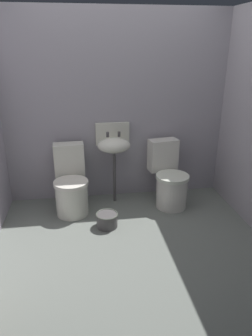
{
  "coord_description": "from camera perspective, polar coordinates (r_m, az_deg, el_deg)",
  "views": [
    {
      "loc": [
        -0.43,
        -2.66,
        1.88
      ],
      "look_at": [
        0.0,
        0.27,
        0.7
      ],
      "focal_mm": 33.2,
      "sensor_mm": 36.0,
      "label": 1
    }
  ],
  "objects": [
    {
      "name": "toilet_left",
      "position": [
        3.74,
        -10.04,
        -3.25
      ],
      "size": [
        0.42,
        0.61,
        0.78
      ],
      "rotation": [
        0.0,
        0.0,
        3.19
      ],
      "color": "silver",
      "rests_on": "ground"
    },
    {
      "name": "wall_back",
      "position": [
        3.9,
        -1.9,
        10.83
      ],
      "size": [
        3.13,
        0.1,
        2.29
      ],
      "primitive_type": "cube",
      "color": "#9C96A0",
      "rests_on": "ground"
    },
    {
      "name": "toilet_right",
      "position": [
        3.88,
        7.9,
        -2.17
      ],
      "size": [
        0.47,
        0.65,
        0.78
      ],
      "rotation": [
        0.0,
        0.0,
        3.31
      ],
      "color": "silver",
      "rests_on": "ground"
    },
    {
      "name": "bucket",
      "position": [
        3.47,
        -3.5,
        -9.45
      ],
      "size": [
        0.25,
        0.25,
        0.16
      ],
      "color": "#4A4747",
      "rests_on": "ground"
    },
    {
      "name": "sink",
      "position": [
        3.78,
        -2.26,
        4.37
      ],
      "size": [
        0.42,
        0.35,
        0.99
      ],
      "color": "#4A4747",
      "rests_on": "ground"
    },
    {
      "name": "ground_plane",
      "position": [
        3.31,
        0.71,
        -13.76
      ],
      "size": [
        3.13,
        2.58,
        0.08
      ],
      "primitive_type": "cube",
      "color": "slate"
    }
  ]
}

